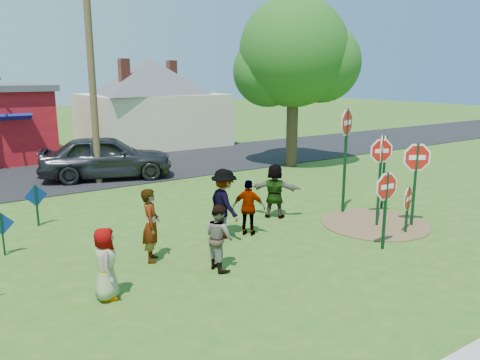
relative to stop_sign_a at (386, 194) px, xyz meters
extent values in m
plane|color=#2D5518|center=(-3.04, 2.50, -1.48)|extent=(120.00, 120.00, 0.00)
cube|color=black|center=(-3.04, 14.00, -1.46)|extent=(120.00, 7.50, 0.04)
cylinder|color=brown|center=(1.46, 1.50, -1.47)|extent=(3.20, 3.20, 0.03)
cube|color=navy|center=(-6.04, 16.90, 0.92)|extent=(1.60, 0.78, 0.45)
cube|color=beige|center=(2.46, 20.50, 0.12)|extent=(8.00, 7.00, 3.20)
pyramid|color=#4C4C51|center=(2.46, 20.50, 3.92)|extent=(9.40, 9.40, 2.20)
cube|color=brown|center=(0.46, 19.50, 3.12)|extent=(0.55, 0.55, 1.40)
cube|color=brown|center=(4.46, 21.50, 3.12)|extent=(0.55, 0.55, 1.40)
cube|color=#0E341A|center=(0.00, 0.00, -0.47)|extent=(0.06, 0.07, 2.02)
cylinder|color=white|center=(0.00, 0.00, 0.18)|extent=(0.99, 0.08, 0.99)
cylinder|color=red|center=(0.00, 0.00, 0.18)|extent=(0.85, 0.08, 0.85)
cube|color=white|center=(0.00, 0.00, 0.18)|extent=(0.43, 0.03, 0.12)
cube|color=#0E341A|center=(1.53, 2.90, 0.20)|extent=(0.09, 0.10, 3.37)
cylinder|color=white|center=(1.53, 2.90, 1.46)|extent=(1.10, 0.43, 1.17)
cylinder|color=red|center=(1.53, 2.90, 1.46)|extent=(0.95, 0.38, 1.01)
cube|color=white|center=(1.53, 2.90, 1.46)|extent=(0.49, 0.19, 0.15)
cylinder|color=gold|center=(1.53, 2.90, 1.46)|extent=(1.10, 0.43, 1.17)
cube|color=#0E341A|center=(2.07, 1.93, -0.23)|extent=(0.07, 0.08, 2.50)
cylinder|color=white|center=(2.07, 1.93, 0.64)|extent=(0.96, 0.38, 1.02)
cylinder|color=red|center=(2.07, 1.93, 0.64)|extent=(0.83, 0.33, 0.88)
cube|color=white|center=(2.07, 1.93, 0.64)|extent=(0.42, 0.17, 0.13)
cube|color=#0E341A|center=(3.01, 2.54, -0.25)|extent=(0.10, 0.10, 2.47)
cylinder|color=white|center=(3.01, 2.54, 0.56)|extent=(1.02, 0.65, 1.19)
cylinder|color=red|center=(3.01, 2.54, 0.56)|extent=(0.88, 0.57, 1.03)
cube|color=white|center=(3.01, 2.54, 0.56)|extent=(0.45, 0.29, 0.15)
cylinder|color=gold|center=(3.01, 2.54, 0.56)|extent=(1.01, 0.65, 1.19)
cube|color=#0E341A|center=(1.54, 0.46, -0.80)|extent=(0.07, 0.08, 1.37)
cylinder|color=white|center=(1.54, 0.46, -0.46)|extent=(0.91, 0.34, 0.96)
cylinder|color=red|center=(1.54, 0.46, -0.46)|extent=(0.78, 0.30, 0.83)
cube|color=white|center=(1.54, 0.46, -0.46)|extent=(0.40, 0.15, 0.12)
cube|color=#0E341A|center=(2.22, 0.77, -0.24)|extent=(0.09, 0.09, 2.48)
cylinder|color=white|center=(2.22, 0.77, 0.60)|extent=(0.95, 0.60, 1.11)
cylinder|color=red|center=(2.22, 0.77, 0.60)|extent=(0.82, 0.52, 0.95)
cube|color=white|center=(2.22, 0.77, 0.60)|extent=(0.42, 0.26, 0.14)
cylinder|color=gold|center=(2.22, 0.77, 0.60)|extent=(0.94, 0.60, 1.11)
cube|color=#0E341A|center=(1.37, 1.35, -0.11)|extent=(0.09, 0.09, 2.74)
cylinder|color=white|center=(1.37, 1.35, 0.85)|extent=(0.92, 0.66, 1.11)
cylinder|color=red|center=(1.37, 1.35, 0.85)|extent=(0.79, 0.57, 0.96)
cube|color=white|center=(1.37, 1.35, 0.85)|extent=(0.40, 0.29, 0.14)
cube|color=#0E341A|center=(-8.21, 4.94, -0.93)|extent=(0.05, 0.06, 1.11)
cube|color=navy|center=(-8.21, 4.94, -0.65)|extent=(0.59, 0.06, 0.59)
cube|color=#0E341A|center=(-7.03, 6.96, -0.86)|extent=(0.06, 0.07, 1.25)
cube|color=navy|center=(-7.03, 6.96, -0.55)|extent=(0.67, 0.12, 0.67)
imported|color=#3A4C8C|center=(-6.82, 1.25, -0.73)|extent=(0.65, 0.83, 1.50)
imported|color=#307B74|center=(-5.27, 2.59, -0.58)|extent=(0.68, 0.78, 1.80)
imported|color=#9B583A|center=(-4.17, 1.27, -0.71)|extent=(0.59, 0.76, 1.55)
imported|color=#37363B|center=(-2.93, 3.04, -0.52)|extent=(0.78, 1.28, 1.93)
imported|color=#55315E|center=(-2.26, 2.82, -0.69)|extent=(0.92, 0.93, 1.58)
imported|color=#194920|center=(-0.64, 3.74, -0.62)|extent=(1.48, 1.50, 1.72)
imported|color=#343338|center=(-3.23, 12.10, -0.51)|extent=(5.88, 3.81, 1.86)
cylinder|color=#4C3823|center=(-3.81, 11.47, 3.02)|extent=(0.28, 0.28, 9.00)
cylinder|color=#382819|center=(5.23, 9.95, 0.69)|extent=(0.55, 0.55, 4.34)
sphere|color=#185216|center=(5.23, 9.95, 3.95)|extent=(5.13, 5.13, 5.13)
sphere|color=#185216|center=(6.41, 9.36, 3.45)|extent=(3.75, 3.75, 3.75)
sphere|color=#185216|center=(4.34, 10.74, 3.06)|extent=(3.36, 3.36, 3.36)
camera|label=1|loc=(-9.41, -7.45, 2.95)|focal=35.00mm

